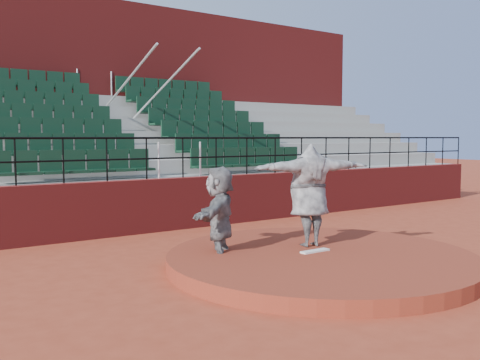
% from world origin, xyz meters
% --- Properties ---
extents(ground, '(90.00, 90.00, 0.00)m').
position_xyz_m(ground, '(0.00, 0.00, 0.00)').
color(ground, '#9B3A23').
rests_on(ground, ground).
extents(pitchers_mound, '(5.50, 5.50, 0.25)m').
position_xyz_m(pitchers_mound, '(0.00, 0.00, 0.12)').
color(pitchers_mound, maroon).
rests_on(pitchers_mound, ground).
extents(pitching_rubber, '(0.60, 0.15, 0.03)m').
position_xyz_m(pitching_rubber, '(0.00, 0.15, 0.27)').
color(pitching_rubber, white).
rests_on(pitching_rubber, pitchers_mound).
extents(boundary_wall, '(24.00, 0.30, 1.30)m').
position_xyz_m(boundary_wall, '(0.00, 5.00, 0.65)').
color(boundary_wall, maroon).
rests_on(boundary_wall, ground).
extents(wall_railing, '(24.04, 0.05, 1.03)m').
position_xyz_m(wall_railing, '(0.00, 5.00, 2.03)').
color(wall_railing, black).
rests_on(wall_railing, boundary_wall).
extents(seating_deck, '(24.00, 5.97, 4.63)m').
position_xyz_m(seating_deck, '(0.00, 8.64, 1.45)').
color(seating_deck, gray).
rests_on(seating_deck, ground).
extents(press_box_facade, '(24.00, 3.00, 7.10)m').
position_xyz_m(press_box_facade, '(0.00, 12.60, 3.55)').
color(press_box_facade, maroon).
rests_on(press_box_facade, ground).
extents(pitcher, '(2.48, 1.22, 1.95)m').
position_xyz_m(pitcher, '(0.28, 0.62, 1.22)').
color(pitcher, black).
rests_on(pitcher, pitchers_mound).
extents(fielder, '(1.59, 1.51, 1.80)m').
position_xyz_m(fielder, '(-1.37, 1.21, 0.90)').
color(fielder, black).
rests_on(fielder, ground).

